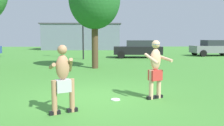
% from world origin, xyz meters
% --- Properties ---
extents(ground_plane, '(80.00, 80.00, 0.00)m').
position_xyz_m(ground_plane, '(0.00, 0.00, 0.00)').
color(ground_plane, '#428433').
extents(player_with_cap, '(0.80, 0.76, 1.75)m').
position_xyz_m(player_with_cap, '(1.75, -0.24, 0.97)').
color(player_with_cap, black).
rests_on(player_with_cap, ground_plane).
extents(player_in_gray, '(0.72, 0.74, 1.65)m').
position_xyz_m(player_in_gray, '(-0.75, -1.46, 0.86)').
color(player_in_gray, black).
rests_on(player_in_gray, ground_plane).
extents(frisbee, '(0.27, 0.27, 0.03)m').
position_xyz_m(frisbee, '(0.56, -0.35, 0.01)').
color(frisbee, white).
rests_on(frisbee, ground_plane).
extents(car_black_mid_lot, '(4.40, 2.24, 1.58)m').
position_xyz_m(car_black_mid_lot, '(3.37, 13.80, 0.82)').
color(car_black_mid_lot, black).
rests_on(car_black_mid_lot, ground_plane).
extents(car_gray_far_end, '(4.40, 2.24, 1.58)m').
position_xyz_m(car_gray_far_end, '(11.30, 15.66, 0.82)').
color(car_gray_far_end, slate).
rests_on(car_gray_far_end, ground_plane).
extents(lamp_post, '(0.60, 0.24, 6.16)m').
position_xyz_m(lamp_post, '(-1.49, 12.42, 3.74)').
color(lamp_post, black).
rests_on(lamp_post, ground_plane).
extents(outbuilding_behind_lot, '(11.87, 5.01, 3.94)m').
position_xyz_m(outbuilding_behind_lot, '(-3.12, 28.84, 1.98)').
color(outbuilding_behind_lot, slate).
rests_on(outbuilding_behind_lot, ground_plane).
extents(tree_right_field, '(2.98, 2.98, 5.77)m').
position_xyz_m(tree_right_field, '(-0.29, 6.68, 4.00)').
color(tree_right_field, '#4C3823').
rests_on(tree_right_field, ground_plane).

